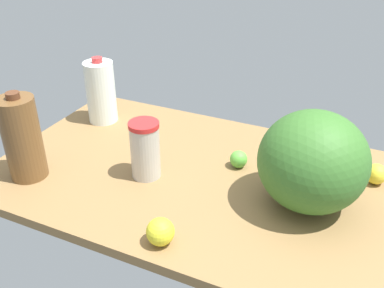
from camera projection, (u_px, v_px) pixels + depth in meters
countertop at (192, 176)px, 131.67cm from camera, size 120.00×76.00×3.00cm
milk_jug at (101, 92)px, 156.16cm from camera, size 10.71×10.71×24.45cm
chocolate_milk_jug at (22, 138)px, 123.34cm from camera, size 10.87×10.87×27.01cm
tumbler_cup at (145, 150)px, 125.20cm from camera, size 8.96×8.96×17.83cm
watermelon at (313, 162)px, 110.91cm from camera, size 28.68×28.68×27.10cm
lemon_far_back at (376, 174)px, 124.60cm from camera, size 6.14×6.14×6.14cm
lime_loose at (239, 159)px, 132.35cm from camera, size 5.45×5.45×5.45cm
lemon_beside_bowl at (160, 232)px, 102.43cm from camera, size 6.96×6.96×6.96cm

